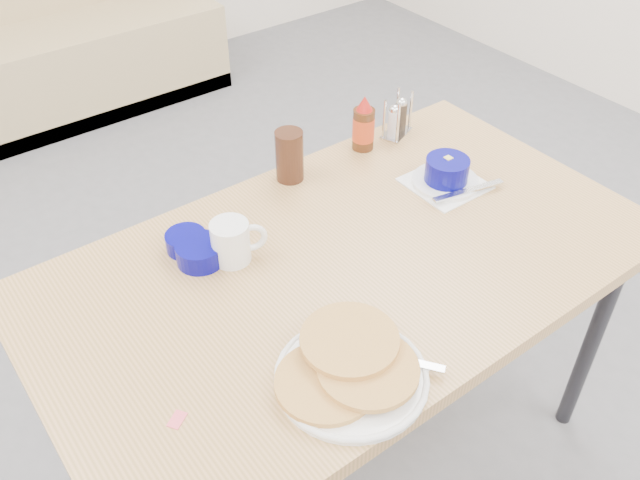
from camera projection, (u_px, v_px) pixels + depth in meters
booth_bench at (25, 49)px, 3.33m from camera, size 1.90×0.56×1.22m
dining_table at (348, 279)px, 1.56m from camera, size 1.40×0.80×0.76m
pancake_plate at (350, 370)px, 1.25m from camera, size 0.30×0.29×0.05m
coffee_mug at (232, 241)px, 1.49m from camera, size 0.12×0.09×0.10m
grits_setting at (447, 174)px, 1.72m from camera, size 0.20×0.19×0.08m
creamer_bowl at (200, 253)px, 1.50m from camera, size 0.11×0.11×0.05m
butter_bowl at (186, 242)px, 1.53m from camera, size 0.09×0.09×0.04m
amber_tumbler at (289, 156)px, 1.72m from camera, size 0.08×0.08×0.14m
condiment_caddy at (397, 121)px, 1.90m from camera, size 0.11×0.09×0.12m
syrup_bottle at (364, 126)px, 1.83m from camera, size 0.06×0.06×0.16m
sugar_wrapper at (177, 420)px, 1.19m from camera, size 0.04×0.04×0.00m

